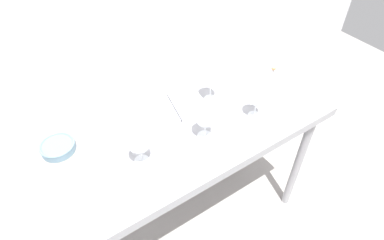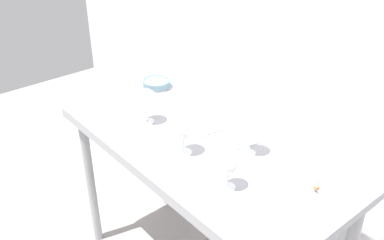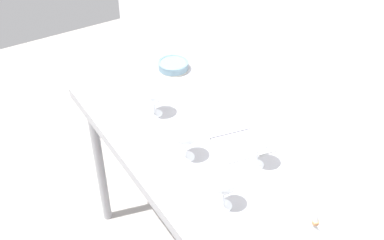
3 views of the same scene
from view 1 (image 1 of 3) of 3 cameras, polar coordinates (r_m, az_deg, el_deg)
The scene contains 12 objects.
ground_plane at distance 2.31m, azimuth -0.44°, elevation -16.77°, with size 6.00×6.00×0.00m, color #9A9590.
back_wall at distance 1.73m, azimuth -10.21°, elevation 18.68°, with size 3.80×0.04×2.60m, color silver.
steel_counter at distance 1.67m, azimuth -0.47°, elevation -3.30°, with size 1.40×0.65×0.90m.
wine_glass_near_center at distance 1.45m, azimuth 2.37°, elevation 0.36°, with size 0.10×0.10×0.17m.
wine_glass_far_right at distance 1.65m, azimuth 3.32°, elevation 7.23°, with size 0.09×0.09×0.18m.
wine_glass_near_left at distance 1.36m, azimuth -9.23°, elevation -3.94°, with size 0.10×0.10×0.17m.
wine_glass_near_right at distance 1.59m, azimuth 11.30°, elevation 3.72°, with size 0.08×0.08×0.16m.
open_notebook at distance 1.68m, azimuth -3.12°, elevation 2.21°, with size 0.36×0.28×0.01m.
tasting_sheet_upper at distance 1.86m, azimuth 7.20°, elevation 6.68°, with size 0.19×0.21×0.00m, color white.
tasting_sheet_lower at distance 1.59m, azimuth -14.59°, elevation -2.42°, with size 0.18×0.20×0.00m, color white.
tasting_bowl at distance 1.57m, azimuth -22.35°, elevation -4.39°, with size 0.15×0.15×0.05m.
decanter_funnel at distance 1.88m, azimuth 13.81°, elevation 7.65°, with size 0.10×0.10×0.13m.
Camera 1 is at (-0.62, -0.96, 2.01)m, focal length 30.61 mm.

